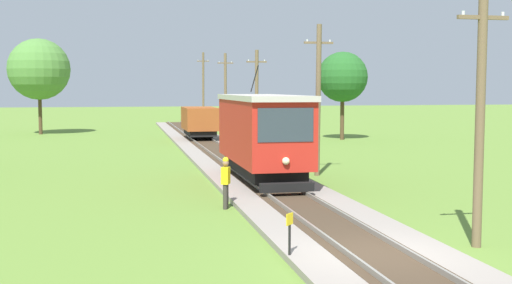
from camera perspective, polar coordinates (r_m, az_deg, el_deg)
ground_plane at (r=15.66m, az=10.60°, el=-10.45°), size 260.00×260.00×0.00m
track_ballast at (r=15.64m, az=10.60°, el=-10.13°), size 4.20×120.00×0.18m
sleeper_bed at (r=15.62m, az=10.61°, el=-9.80°), size 2.04×120.00×0.01m
rail_left at (r=15.35m, az=8.09°, el=-9.77°), size 0.07×120.00×0.14m
rail_right at (r=15.88m, az=13.05°, el=-9.35°), size 0.07×120.00×0.14m
red_tram at (r=27.16m, az=0.57°, el=0.80°), size 2.60×8.54×4.79m
freight_car at (r=49.42m, az=-5.07°, el=1.86°), size 2.40×5.20×2.31m
utility_pole_foreground at (r=17.21m, az=19.43°, el=2.34°), size 1.40×0.27×6.69m
utility_pole_near_tram at (r=29.83m, az=5.58°, el=3.88°), size 1.40×0.42×7.05m
utility_pole_mid at (r=43.30m, az=0.05°, el=3.96°), size 1.40×0.40×6.69m
utility_pole_far at (r=56.42m, az=-2.75°, el=4.41°), size 1.40×0.37×7.18m
utility_pole_distant at (r=72.05m, az=-4.74°, el=4.86°), size 1.40×0.53×8.11m
trackside_signal_marker at (r=15.16m, az=3.02°, el=-8.29°), size 0.21×0.21×1.18m
gravel_pile at (r=51.44m, az=-0.00°, el=0.85°), size 2.08×2.08×1.05m
track_worker at (r=21.70m, az=-2.73°, el=-3.44°), size 0.37×0.44×1.78m
tree_right_near at (r=59.82m, az=-18.85°, el=6.18°), size 5.42×5.42×8.49m
tree_left_far at (r=51.22m, az=7.76°, el=5.78°), size 3.99×3.99×7.00m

